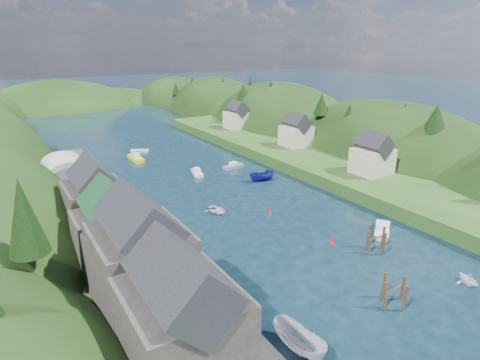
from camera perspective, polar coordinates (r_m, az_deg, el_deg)
ground at (r=90.69m, az=-7.31°, el=1.40°), size 600.00×600.00×0.00m
hillside_right at (r=135.85m, az=5.78°, el=4.04°), size 36.00×245.56×48.00m
far_hills at (r=209.81m, az=-21.28°, el=7.13°), size 103.00×68.00×44.00m
hill_trees at (r=101.69m, az=-11.13°, el=9.57°), size 91.29×146.24×12.33m
quay_left at (r=56.62m, az=-16.89°, el=-9.21°), size 12.00×110.00×2.00m
terrace_left_grass at (r=55.54m, az=-23.97°, el=-10.37°), size 12.00×110.00×2.50m
quayside_buildings at (r=41.66m, az=-15.27°, el=-10.15°), size 8.00×35.84×12.90m
boat_sheds at (r=72.06m, az=-22.78°, el=-0.13°), size 7.00×21.00×7.50m
terrace_right at (r=95.21m, az=9.07°, el=2.91°), size 16.00×120.00×2.40m
right_bank_cottages at (r=102.19m, az=7.46°, el=6.75°), size 9.00×59.24×8.41m
piling_cluster_near at (r=47.79m, az=21.04°, el=-14.87°), size 3.37×3.12×3.72m
piling_cluster_far at (r=57.92m, az=18.75°, el=-8.31°), size 3.24×3.02×3.93m
channel_buoy_near at (r=58.86m, az=12.97°, el=-8.31°), size 0.70×0.70×1.10m
channel_buoy_far at (r=66.99m, az=4.30°, el=-4.43°), size 0.70×0.70×1.10m
moored_boats at (r=65.08m, az=-0.10°, el=-4.88°), size 33.22×83.71×2.50m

